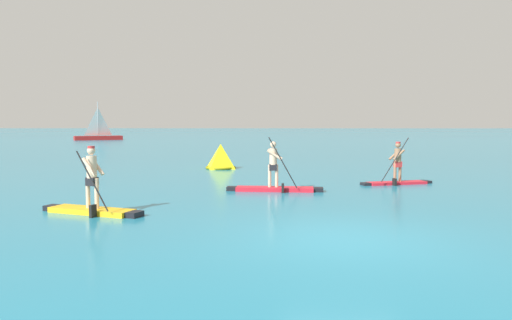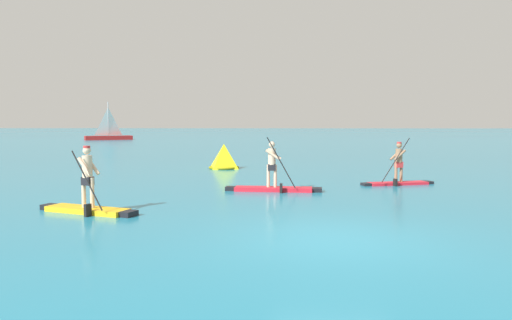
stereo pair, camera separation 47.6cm
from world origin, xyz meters
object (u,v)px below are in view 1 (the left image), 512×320
Objects in this scene: paddleboarder_mid_center at (275,182)px; race_marker_buoy at (221,158)px; sailboat_left_horizon at (98,136)px; paddleboarder_near_left at (92,200)px; paddleboarder_far_right at (397,174)px.

race_marker_buoy is (-2.73, 8.26, 0.26)m from paddleboarder_mid_center.
paddleboarder_near_left is at bearing 80.73° from sailboat_left_horizon.
paddleboarder_mid_center is 8.70m from race_marker_buoy.
paddleboarder_mid_center is 56.58m from sailboat_left_horizon.
paddleboarder_mid_center is 1.86× the size of race_marker_buoy.
paddleboarder_near_left is 1.62× the size of race_marker_buoy.
paddleboarder_far_right is (4.74, 2.03, 0.08)m from paddleboarder_mid_center.
paddleboarder_mid_center is 0.52× the size of sailboat_left_horizon.
paddleboarder_far_right is 1.61× the size of race_marker_buoy.
sailboat_left_horizon is (-21.73, 42.76, 0.02)m from race_marker_buoy.
paddleboarder_near_left is 1.00× the size of paddleboarder_far_right.
paddleboarder_near_left is at bearing -99.39° from race_marker_buoy.
race_marker_buoy is at bearing 88.13° from sailboat_left_horizon.
sailboat_left_horizon is (-29.19, 48.99, 0.20)m from paddleboarder_far_right.
paddleboarder_mid_center is at bearing 86.81° from sailboat_left_horizon.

